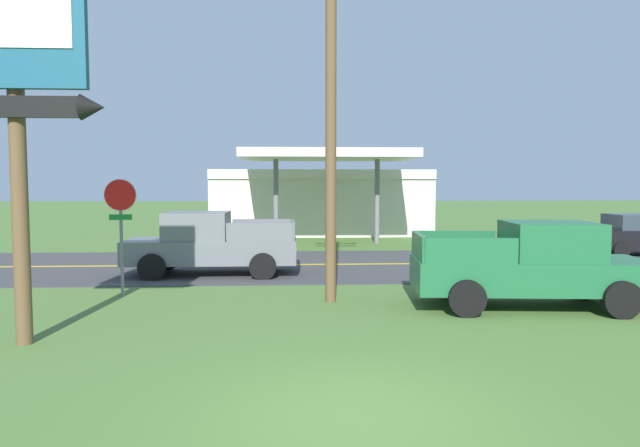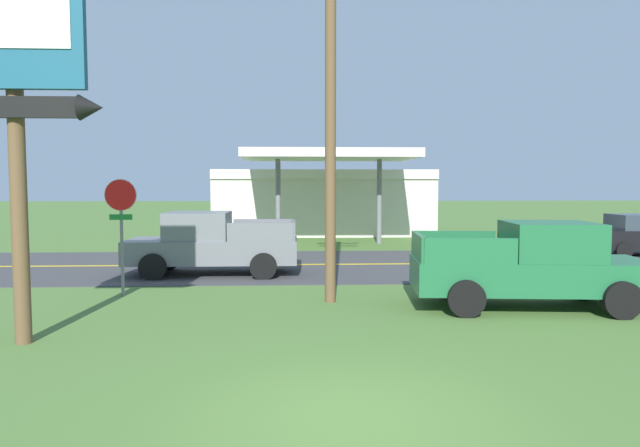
{
  "view_description": "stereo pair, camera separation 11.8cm",
  "coord_description": "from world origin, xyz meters",
  "views": [
    {
      "loc": [
        -0.79,
        -6.63,
        2.81
      ],
      "look_at": [
        0.0,
        8.0,
        1.8
      ],
      "focal_mm": 31.83,
      "sensor_mm": 36.0,
      "label": 1
    },
    {
      "loc": [
        -0.67,
        -6.64,
        2.81
      ],
      "look_at": [
        0.0,
        8.0,
        1.8
      ],
      "focal_mm": 31.83,
      "sensor_mm": 36.0,
      "label": 2
    }
  ],
  "objects": [
    {
      "name": "utility_pole",
      "position": [
        0.19,
        6.77,
        5.31
      ],
      "size": [
        1.97,
        0.26,
        9.99
      ],
      "color": "brown",
      "rests_on": "ground"
    },
    {
      "name": "pickup_green_parked_on_lawn",
      "position": [
        4.73,
        5.9,
        0.96
      ],
      "size": [
        5.36,
        2.61,
        1.96
      ],
      "color": "#1E6038",
      "rests_on": "ground"
    },
    {
      "name": "ground_plane",
      "position": [
        0.0,
        0.0,
        0.0
      ],
      "size": [
        180.0,
        180.0,
        0.0
      ],
      "primitive_type": "plane",
      "color": "#4C7033"
    },
    {
      "name": "road_asphalt",
      "position": [
        0.0,
        13.0,
        0.01
      ],
      "size": [
        140.0,
        8.0,
        0.02
      ],
      "primitive_type": "cube",
      "color": "#3D3D3F",
      "rests_on": "ground"
    },
    {
      "name": "car_black_mid_lane",
      "position": [
        13.05,
        15.0,
        0.83
      ],
      "size": [
        4.2,
        2.0,
        1.64
      ],
      "color": "black",
      "rests_on": "ground"
    },
    {
      "name": "pickup_grey_on_road",
      "position": [
        -3.26,
        11.0,
        0.96
      ],
      "size": [
        5.2,
        2.24,
        1.96
      ],
      "color": "slate",
      "rests_on": "ground"
    },
    {
      "name": "motel_sign",
      "position": [
        -5.4,
        3.35,
        4.57
      ],
      "size": [
        2.83,
        0.54,
        6.66
      ],
      "color": "brown",
      "rests_on": "ground"
    },
    {
      "name": "stop_sign",
      "position": [
        -4.99,
        7.68,
        2.03
      ],
      "size": [
        0.8,
        0.08,
        2.95
      ],
      "color": "slate",
      "rests_on": "ground"
    },
    {
      "name": "road_centre_line",
      "position": [
        0.0,
        13.0,
        0.02
      ],
      "size": [
        126.0,
        0.2,
        0.01
      ],
      "primitive_type": "cube",
      "color": "gold",
      "rests_on": "road_asphalt"
    },
    {
      "name": "gas_station",
      "position": [
        0.98,
        25.78,
        1.94
      ],
      "size": [
        12.0,
        11.5,
        4.4
      ],
      "color": "beige",
      "rests_on": "ground"
    }
  ]
}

